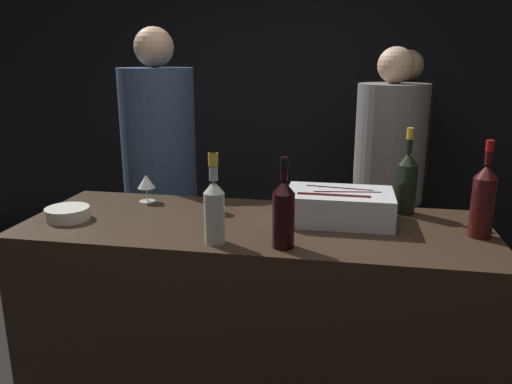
# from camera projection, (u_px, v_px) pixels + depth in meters

# --- Properties ---
(wall_back_chalkboard) EXTENTS (6.40, 0.06, 2.80)m
(wall_back_chalkboard) POSITION_uv_depth(u_px,v_px,m) (306.00, 83.00, 4.03)
(wall_back_chalkboard) COLOR black
(wall_back_chalkboard) RESTS_ON ground_plane
(bar_counter) EXTENTS (1.85, 0.67, 0.96)m
(bar_counter) POSITION_uv_depth(u_px,v_px,m) (255.00, 330.00, 2.13)
(bar_counter) COLOR #2D2116
(bar_counter) RESTS_ON ground_plane
(ice_bin_with_bottles) EXTENTS (0.42, 0.27, 0.13)m
(ice_bin_with_bottles) POSITION_uv_depth(u_px,v_px,m) (339.00, 205.00, 2.01)
(ice_bin_with_bottles) COLOR silver
(ice_bin_with_bottles) RESTS_ON bar_counter
(bowl_white) EXTENTS (0.18, 0.18, 0.05)m
(bowl_white) POSITION_uv_depth(u_px,v_px,m) (68.00, 213.00, 2.04)
(bowl_white) COLOR silver
(bowl_white) RESTS_ON bar_counter
(wine_glass) EXTENTS (0.08, 0.08, 0.13)m
(wine_glass) POSITION_uv_depth(u_px,v_px,m) (146.00, 183.00, 2.27)
(wine_glass) COLOR silver
(wine_glass) RESTS_ON bar_counter
(candle_votive) EXTENTS (0.06, 0.06, 0.06)m
(candle_votive) POSITION_uv_depth(u_px,v_px,m) (217.00, 206.00, 2.12)
(candle_votive) COLOR silver
(candle_votive) RESTS_ON bar_counter
(champagne_bottle) EXTENTS (0.09, 0.09, 0.37)m
(champagne_bottle) POSITION_uv_depth(u_px,v_px,m) (406.00, 181.00, 2.09)
(champagne_bottle) COLOR black
(champagne_bottle) RESTS_ON bar_counter
(rose_wine_bottle) EXTENTS (0.07, 0.07, 0.33)m
(rose_wine_bottle) POSITION_uv_depth(u_px,v_px,m) (214.00, 207.00, 1.76)
(rose_wine_bottle) COLOR #B2B7AD
(rose_wine_bottle) RESTS_ON bar_counter
(red_wine_bottle_black_foil) EXTENTS (0.08, 0.08, 0.32)m
(red_wine_bottle_black_foil) POSITION_uv_depth(u_px,v_px,m) (283.00, 212.00, 1.72)
(red_wine_bottle_black_foil) COLOR black
(red_wine_bottle_black_foil) RESTS_ON bar_counter
(red_wine_bottle_tall) EXTENTS (0.08, 0.08, 0.36)m
(red_wine_bottle_tall) POSITION_uv_depth(u_px,v_px,m) (483.00, 199.00, 1.81)
(red_wine_bottle_tall) COLOR #380F0F
(red_wine_bottle_tall) RESTS_ON bar_counter
(person_in_hoodie) EXTENTS (0.41, 0.41, 1.76)m
(person_in_hoodie) POSITION_uv_depth(u_px,v_px,m) (160.00, 173.00, 2.80)
(person_in_hoodie) COLOR black
(person_in_hoodie) RESTS_ON ground_plane
(person_blond_tee) EXTENTS (0.38, 0.38, 1.66)m
(person_blond_tee) POSITION_uv_depth(u_px,v_px,m) (401.00, 158.00, 3.52)
(person_blond_tee) COLOR black
(person_blond_tee) RESTS_ON ground_plane
(person_grey_polo) EXTENTS (0.42, 0.42, 1.67)m
(person_grey_polo) POSITION_uv_depth(u_px,v_px,m) (388.00, 174.00, 3.05)
(person_grey_polo) COLOR black
(person_grey_polo) RESTS_ON ground_plane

